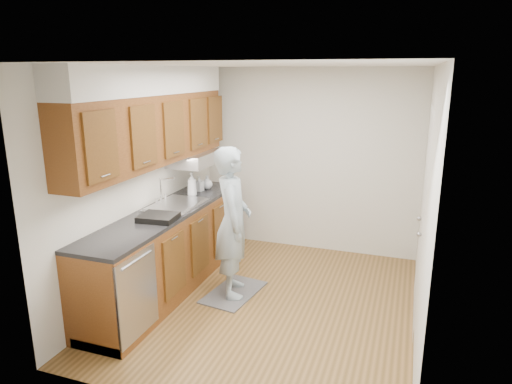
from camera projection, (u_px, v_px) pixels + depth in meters
floor at (269, 303)px, 4.97m from camera, size 3.50×3.50×0.00m
ceiling at (271, 65)px, 4.33m from camera, size 3.50×3.50×0.00m
wall_left at (143, 181)px, 5.12m from camera, size 0.02×3.50×2.50m
wall_right at (426, 206)px, 4.17m from camera, size 0.02×3.50×2.50m
wall_back at (308, 161)px, 6.24m from camera, size 3.00×0.02×2.50m
counter at (170, 247)px, 5.22m from camera, size 0.64×2.80×1.30m
upper_cabinets at (154, 118)px, 4.93m from camera, size 0.47×2.80×1.21m
closet_door at (422, 219)px, 4.50m from camera, size 0.02×1.22×2.05m
floor_mat at (234, 292)px, 5.18m from camera, size 0.58×0.86×0.02m
person at (233, 212)px, 4.94m from camera, size 0.66×0.78×1.89m
soap_bottle_a at (192, 184)px, 5.62m from camera, size 0.13×0.13×0.30m
soap_bottle_b at (199, 184)px, 5.89m from camera, size 0.10×0.10×0.20m
soap_bottle_c at (207, 182)px, 5.99m from camera, size 0.20×0.20×0.18m
dish_rack at (158, 217)px, 4.74m from camera, size 0.41×0.35×0.06m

